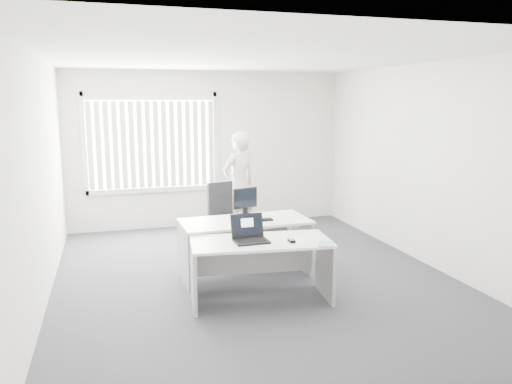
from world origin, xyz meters
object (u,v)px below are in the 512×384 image
object	(u,v)px
desk_far	(245,236)
office_chair	(225,227)
desk_near	(261,257)
laptop	(251,230)
person	(239,184)
monitor	(245,201)

from	to	relation	value
desk_far	office_chair	world-z (taller)	office_chair
desk_near	desk_far	distance (m)	0.86
desk_far	laptop	distance (m)	0.97
desk_far	person	world-z (taller)	person
desk_far	laptop	size ratio (longest dim) A/B	4.44
desk_near	desk_far	world-z (taller)	desk_far
laptop	desk_far	bearing A→B (deg)	77.72
monitor	office_chair	bearing A→B (deg)	74.86
desk_near	person	size ratio (longest dim) A/B	0.93
desk_near	office_chair	bearing A→B (deg)	93.91
desk_far	office_chair	distance (m)	1.37
monitor	desk_far	bearing A→B (deg)	-123.03
office_chair	laptop	xyz separation A→B (m)	(-0.22, -2.25, 0.55)
laptop	person	bearing A→B (deg)	76.75
person	monitor	size ratio (longest dim) A/B	4.84
desk_far	person	xyz separation A→B (m)	(0.43, 1.96, 0.35)
person	laptop	xyz separation A→B (m)	(-0.60, -2.86, -0.02)
desk_far	monitor	xyz separation A→B (m)	(0.09, 0.30, 0.39)
desk_near	monitor	world-z (taller)	monitor
office_chair	desk_far	bearing A→B (deg)	-108.33
office_chair	person	world-z (taller)	person
person	laptop	bearing A→B (deg)	53.30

